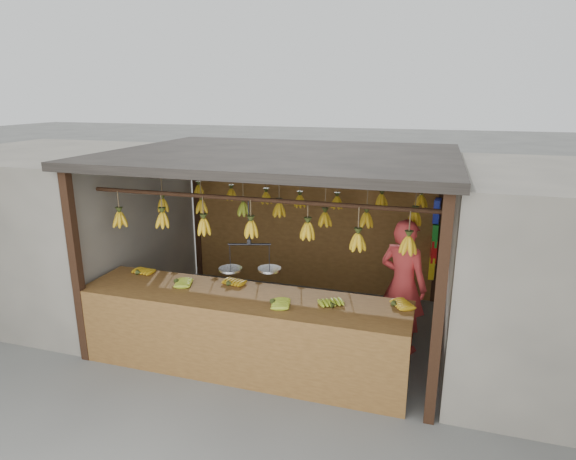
% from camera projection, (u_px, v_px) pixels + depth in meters
% --- Properties ---
extents(ground, '(80.00, 80.00, 0.00)m').
position_uv_depth(ground, '(282.00, 326.00, 6.67)').
color(ground, '#5B5B57').
extents(stall, '(4.30, 3.30, 2.40)m').
position_uv_depth(stall, '(289.00, 181.00, 6.43)').
color(stall, black).
rests_on(stall, ground).
extents(neighbor_left, '(3.00, 3.00, 2.30)m').
position_uv_depth(neighbor_left, '(58.00, 226.00, 7.37)').
color(neighbor_left, slate).
rests_on(neighbor_left, ground).
extents(counter, '(3.80, 0.86, 0.96)m').
position_uv_depth(counter, '(237.00, 315.00, 5.38)').
color(counter, brown).
rests_on(counter, ground).
extents(hanging_bananas, '(3.58, 2.25, 0.40)m').
position_uv_depth(hanging_bananas, '(281.00, 212.00, 6.22)').
color(hanging_bananas, gold).
rests_on(hanging_bananas, ground).
extents(balance_scale, '(0.68, 0.39, 0.83)m').
position_uv_depth(balance_scale, '(250.00, 265.00, 5.43)').
color(balance_scale, black).
rests_on(balance_scale, ground).
extents(vendor, '(0.73, 0.62, 1.68)m').
position_uv_depth(vendor, '(403.00, 286.00, 5.88)').
color(vendor, '#BF3333').
rests_on(vendor, ground).
extents(bag_bundles, '(0.08, 0.26, 1.20)m').
position_uv_depth(bag_bundles, '(434.00, 241.00, 7.09)').
color(bag_bundles, '#1426BF').
rests_on(bag_bundles, ground).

